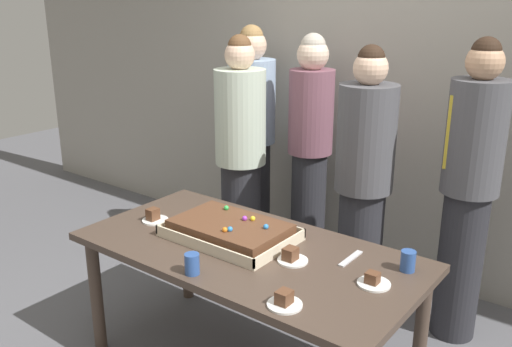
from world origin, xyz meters
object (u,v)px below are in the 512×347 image
Objects in this scene: drink_cup_nearest at (408,261)px; person_far_right_suit at (252,140)px; party_table at (248,263)px; sheet_cake at (230,230)px; person_green_shirt_behind at (363,185)px; plated_slice_near_left at (373,281)px; person_striped_tie_right at (310,152)px; plated_slice_far_left at (154,217)px; person_left_edge_reaching at (469,190)px; person_serving_front at (241,161)px; plated_slice_near_right at (284,301)px; drink_cup_middle at (192,264)px; cake_server_utensil at (351,259)px; plated_slice_far_right at (291,257)px.

person_far_right_suit is at bearing 150.71° from drink_cup_nearest.
sheet_cake is (-0.15, 0.04, 0.13)m from party_table.
person_green_shirt_behind is (0.21, 0.85, 0.23)m from party_table.
plated_slice_near_left is 1.55m from person_striped_tie_right.
person_left_edge_reaching reaches higher than plated_slice_far_left.
person_serving_front is 0.98× the size of person_left_edge_reaching.
person_striped_tie_right reaches higher than plated_slice_near_right.
drink_cup_middle is 1.59m from person_striped_tie_right.
person_far_right_suit reaches higher than person_left_edge_reaching.
person_serving_front is at bearing 135.57° from plated_slice_near_right.
person_far_right_suit is 1.00× the size of person_left_edge_reaching.
plated_slice_near_right is 1.14m from plated_slice_far_left.
sheet_cake reaches higher than cake_server_utensil.
party_table is 0.65m from plated_slice_far_left.
sheet_cake is 4.43× the size of plated_slice_far_left.
plated_slice_far_right is 0.08× the size of person_left_edge_reaching.
drink_cup_nearest is (0.07, 0.22, 0.03)m from plated_slice_near_left.
person_serving_front reaches higher than drink_cup_nearest.
drink_cup_middle is at bearing -176.44° from plated_slice_near_right.
person_far_right_suit reaches higher than plated_slice_near_right.
person_green_shirt_behind is 0.97× the size of person_far_right_suit.
plated_slice_far_right is 1.65m from person_far_right_suit.
plated_slice_far_left is (-0.49, -0.09, -0.02)m from sheet_cake.
plated_slice_far_left is at bearing -176.24° from plated_slice_far_right.
cake_server_utensil is at bearing -167.92° from drink_cup_nearest.
plated_slice_near_right is 0.08× the size of person_far_right_suit.
person_far_right_suit reaches higher than drink_cup_middle.
plated_slice_near_left is 0.83m from drink_cup_middle.
person_far_right_suit is at bearing 126.95° from party_table.
person_far_right_suit reaches higher than plated_slice_far_left.
person_serving_front is at bearing -3.95° from person_far_right_suit.
person_serving_front is 0.98× the size of person_far_right_suit.
cake_server_utensil is 0.12× the size of person_green_shirt_behind.
plated_slice_far_right is at bearing 2.25° from party_table.
person_striped_tie_right is at bearing 77.48° from plated_slice_far_left.
person_left_edge_reaching reaches higher than person_green_shirt_behind.
plated_slice_near_right is (-0.22, -0.38, 0.00)m from plated_slice_near_left.
drink_cup_nearest reaches higher than cake_server_utensil.
plated_slice_far_right is 1.50× the size of drink_cup_nearest.
plated_slice_far_right is (0.90, 0.06, -0.00)m from plated_slice_far_left.
drink_cup_middle is (-0.50, -0.03, 0.03)m from plated_slice_near_right.
plated_slice_near_left is 0.42m from plated_slice_far_right.
drink_cup_middle reaches higher than plated_slice_far_right.
drink_cup_middle is 0.06× the size of person_serving_front.
person_striped_tie_right is 0.98× the size of person_far_right_suit.
plated_slice_far_left is 1.26m from person_far_right_suit.
plated_slice_near_right is 0.67m from drink_cup_nearest.
drink_cup_nearest is (0.90, 0.22, 0.01)m from sheet_cake.
person_serving_front is at bearing -35.92° from person_left_edge_reaching.
sheet_cake is 0.38× the size of person_left_edge_reaching.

